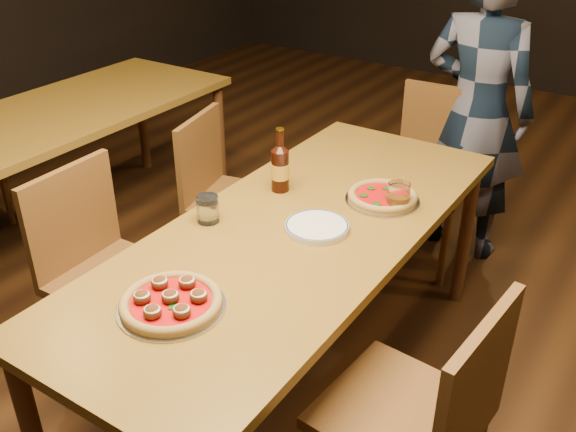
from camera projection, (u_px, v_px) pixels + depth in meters
The scene contains 14 objects.
ground at pixel (295, 385), 2.64m from camera, with size 9.00×9.00×0.00m, color black.
table_main at pixel (296, 245), 2.31m from camera, with size 0.80×2.00×0.75m.
table_left at pixel (53, 126), 3.35m from camera, with size 0.80×2.00×0.75m.
chair_main_nw at pixel (116, 278), 2.51m from camera, with size 0.43×0.43×0.93m, color brown, non-canonical shape.
chair_main_sw at pixel (237, 199), 3.13m from camera, with size 0.41×0.41×0.89m, color brown, non-canonical shape.
chair_main_e at pixel (400, 411), 1.89m from camera, with size 0.44×0.44×0.94m, color brown, non-canonical shape.
chair_end at pixel (426, 179), 3.26m from camera, with size 0.44×0.44×0.94m, color brown, non-canonical shape.
pizza_meatball at pixel (171, 302), 1.86m from camera, with size 0.32×0.32×0.06m.
pizza_margherita at pixel (382, 197), 2.45m from camera, with size 0.28×0.28×0.04m.
plate_stack at pixel (317, 227), 2.26m from camera, with size 0.23×0.23×0.02m, color white.
beer_bottle at pixel (280, 169), 2.49m from camera, with size 0.07×0.07×0.25m.
water_glass at pixel (208, 209), 2.29m from camera, with size 0.08×0.08×0.10m, color white.
amber_glass at pixel (398, 196), 2.37m from camera, with size 0.08×0.08×0.10m, color #9A5211.
diner at pixel (477, 110), 3.23m from camera, with size 0.58×0.38×1.58m, color black.
Camera 1 is at (1.06, -1.66, 1.89)m, focal length 40.00 mm.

